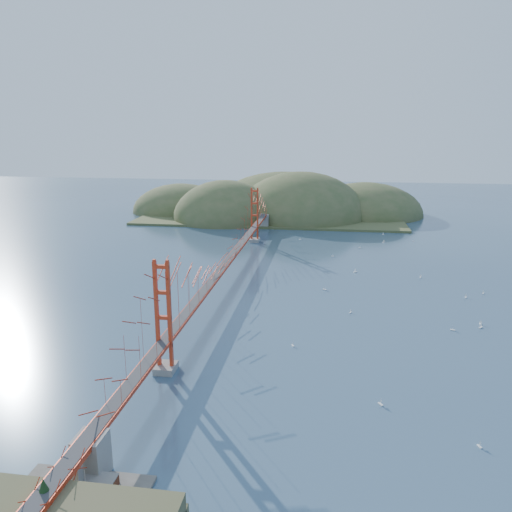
# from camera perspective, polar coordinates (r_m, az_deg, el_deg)

# --- Properties ---
(ground) EXTENTS (320.00, 320.00, 0.00)m
(ground) POSITION_cam_1_polar(r_m,az_deg,el_deg) (79.51, -3.41, -3.09)
(ground) COLOR #334D66
(ground) RESTS_ON ground
(bridge) EXTENTS (2.20, 94.40, 12.00)m
(bridge) POSITION_cam_1_polar(r_m,az_deg,el_deg) (77.87, -3.45, 1.87)
(bridge) COLOR gray
(bridge) RESTS_ON ground
(approach_viaduct) EXTENTS (1.40, 12.00, 3.38)m
(approach_viaduct) POSITION_cam_1_polar(r_m,az_deg,el_deg) (34.65, -23.15, -24.93)
(approach_viaduct) COLOR #B72C14
(approach_viaduct) RESTS_ON ground
(promontory) EXTENTS (9.00, 6.00, 0.24)m
(promontory) POSITION_cam_1_polar(r_m,az_deg,el_deg) (38.39, -19.89, -24.83)
(promontory) COLOR #59544C
(promontory) RESTS_ON ground
(fort) EXTENTS (3.70, 2.30, 1.75)m
(fort) POSITION_cam_1_polar(r_m,az_deg,el_deg) (38.37, -18.86, -23.72)
(fort) COLOR brown
(fort) RESTS_ON ground
(far_headlands) EXTENTS (84.00, 58.00, 25.00)m
(far_headlands) POSITION_cam_1_polar(r_m,az_deg,el_deg) (145.31, 2.99, 4.93)
(far_headlands) COLOR brown
(far_headlands) RESTS_ON ground
(sailboat_2) EXTENTS (0.60, 0.60, 0.67)m
(sailboat_2) POSITION_cam_1_polar(r_m,az_deg,el_deg) (65.80, 21.56, -7.80)
(sailboat_2) COLOR white
(sailboat_2) RESTS_ON ground
(sailboat_9) EXTENTS (0.57, 0.62, 0.69)m
(sailboat_9) POSITION_cam_1_polar(r_m,az_deg,el_deg) (78.63, 22.84, -4.33)
(sailboat_9) COLOR white
(sailboat_9) RESTS_ON ground
(sailboat_8) EXTENTS (0.66, 0.66, 0.72)m
(sailboat_8) POSITION_cam_1_polar(r_m,az_deg,el_deg) (110.66, 14.39, 1.57)
(sailboat_8) COLOR white
(sailboat_8) RESTS_ON ground
(sailboat_0) EXTENTS (0.51, 0.53, 0.59)m
(sailboat_0) POSITION_cam_1_polar(r_m,az_deg,el_deg) (68.00, 10.76, -6.29)
(sailboat_0) COLOR white
(sailboat_0) RESTS_ON ground
(sailboat_17) EXTENTS (0.51, 0.45, 0.59)m
(sailboat_17) POSITION_cam_1_polar(r_m,az_deg,el_deg) (113.43, 17.52, 1.65)
(sailboat_17) COLOR white
(sailboat_17) RESTS_ON ground
(sailboat_10) EXTENTS (0.64, 0.64, 0.68)m
(sailboat_10) POSITION_cam_1_polar(r_m,az_deg,el_deg) (47.54, 14.05, -16.02)
(sailboat_10) COLOR white
(sailboat_10) RESTS_ON ground
(sailboat_4) EXTENTS (0.53, 0.53, 0.58)m
(sailboat_4) POSITION_cam_1_polar(r_m,az_deg,el_deg) (81.55, 24.53, -3.86)
(sailboat_4) COLOR white
(sailboat_4) RESTS_ON ground
(sailboat_6) EXTENTS (0.53, 0.53, 0.58)m
(sailboat_6) POSITION_cam_1_polar(r_m,az_deg,el_deg) (57.34, 4.24, -10.10)
(sailboat_6) COLOR white
(sailboat_6) RESTS_ON ground
(sailboat_3) EXTENTS (0.65, 0.64, 0.73)m
(sailboat_3) POSITION_cam_1_polar(r_m,az_deg,el_deg) (86.72, 11.28, -1.75)
(sailboat_3) COLOR white
(sailboat_3) RESTS_ON ground
(sailboat_13) EXTENTS (0.69, 0.69, 0.72)m
(sailboat_13) POSITION_cam_1_polar(r_m,az_deg,el_deg) (67.90, 24.30, -7.39)
(sailboat_13) COLOR white
(sailboat_13) RESTS_ON ground
(sailboat_15) EXTENTS (0.58, 0.58, 0.62)m
(sailboat_15) POSITION_cam_1_polar(r_m,az_deg,el_deg) (119.00, 14.33, 2.45)
(sailboat_15) COLOR white
(sailboat_15) RESTS_ON ground
(sailboat_5) EXTENTS (0.53, 0.60, 0.68)m
(sailboat_5) POSITION_cam_1_polar(r_m,az_deg,el_deg) (69.02, 24.28, -7.04)
(sailboat_5) COLOR white
(sailboat_5) RESTS_ON ground
(sailboat_7) EXTENTS (0.53, 0.53, 0.58)m
(sailboat_7) POSITION_cam_1_polar(r_m,az_deg,el_deg) (104.44, 11.81, 0.96)
(sailboat_7) COLOR white
(sailboat_7) RESTS_ON ground
(sailboat_1) EXTENTS (0.70, 0.70, 0.74)m
(sailboat_1) POSITION_cam_1_polar(r_m,az_deg,el_deg) (76.66, 7.85, -3.76)
(sailboat_1) COLOR white
(sailboat_1) RESTS_ON ground
(sailboat_12) EXTENTS (0.54, 0.52, 0.61)m
(sailboat_12) POSITION_cam_1_polar(r_m,az_deg,el_deg) (110.53, 5.06, 1.95)
(sailboat_12) COLOR white
(sailboat_12) RESTS_ON ground
(sailboat_14) EXTENTS (0.53, 0.61, 0.69)m
(sailboat_14) POSITION_cam_1_polar(r_m,az_deg,el_deg) (86.49, 18.28, -2.26)
(sailboat_14) COLOR white
(sailboat_14) RESTS_ON ground
(sailboat_16) EXTENTS (0.54, 0.51, 0.61)m
(sailboat_16) POSITION_cam_1_polar(r_m,az_deg,el_deg) (96.67, 8.76, 0.02)
(sailboat_16) COLOR white
(sailboat_16) RESTS_ON ground
(sailboat_extra_0) EXTENTS (0.49, 0.50, 0.56)m
(sailboat_extra_0) POSITION_cam_1_polar(r_m,az_deg,el_deg) (44.63, 24.19, -19.15)
(sailboat_extra_0) COLOR white
(sailboat_extra_0) RESTS_ON ground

